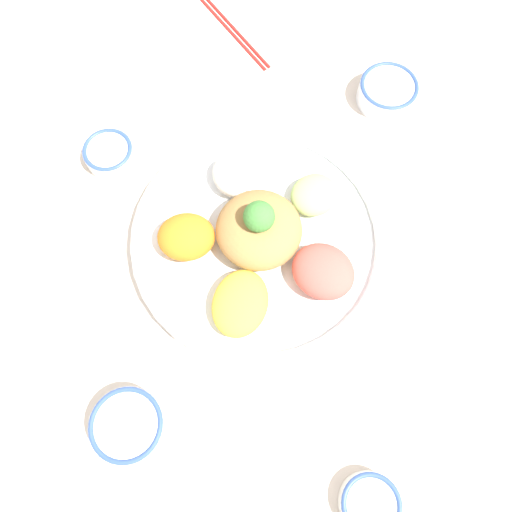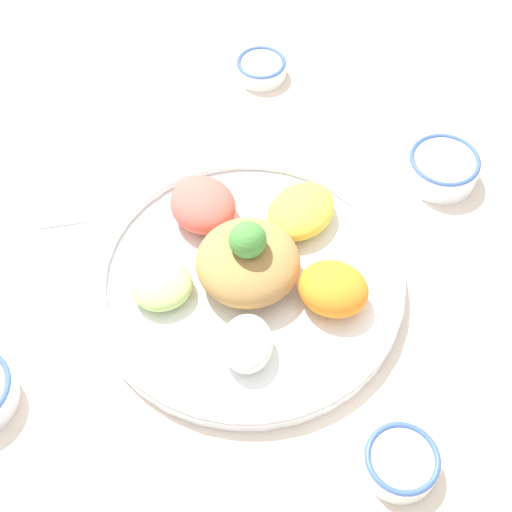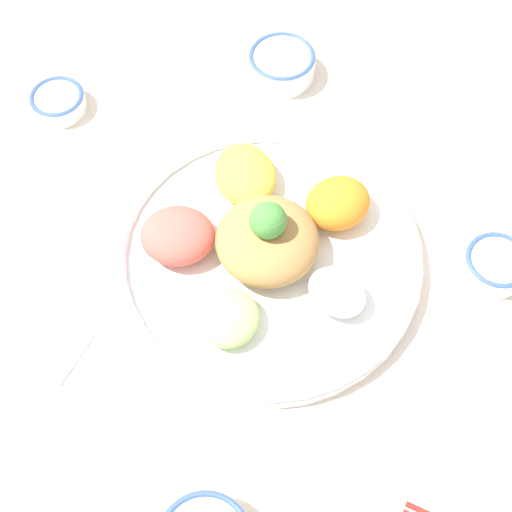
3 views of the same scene
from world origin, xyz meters
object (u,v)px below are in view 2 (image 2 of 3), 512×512
(rice_bowl_blue, at_px, (401,462))
(sauce_bowl_dark, at_px, (443,167))
(salad_platter, at_px, (250,269))
(sauce_bowl_red, at_px, (261,68))
(serving_spoon_extra, at_px, (38,225))

(rice_bowl_blue, relative_size, sauce_bowl_dark, 0.82)
(salad_platter, xyz_separation_m, sauce_bowl_red, (-0.41, -0.02, -0.01))
(serving_spoon_extra, bearing_deg, sauce_bowl_red, 34.08)
(rice_bowl_blue, bearing_deg, serving_spoon_extra, -120.77)
(sauce_bowl_red, xyz_separation_m, sauce_bowl_dark, (0.20, 0.29, 0.01))
(salad_platter, relative_size, rice_bowl_blue, 4.83)
(salad_platter, xyz_separation_m, sauce_bowl_dark, (-0.21, 0.26, -0.00))
(sauce_bowl_red, bearing_deg, rice_bowl_blue, 18.61)
(rice_bowl_blue, xyz_separation_m, serving_spoon_extra, (-0.30, -0.50, -0.02))
(sauce_bowl_red, distance_m, serving_spoon_extra, 0.45)
(sauce_bowl_red, height_order, rice_bowl_blue, rice_bowl_blue)
(sauce_bowl_red, relative_size, serving_spoon_extra, 0.63)
(salad_platter, relative_size, serving_spoon_extra, 3.16)
(rice_bowl_blue, bearing_deg, salad_platter, -140.63)
(rice_bowl_blue, bearing_deg, sauce_bowl_red, -161.39)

